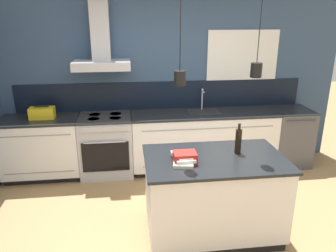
# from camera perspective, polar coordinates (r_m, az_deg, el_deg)

# --- Properties ---
(ground_plane) EXTENTS (16.00, 16.00, 0.00)m
(ground_plane) POSITION_cam_1_polar(r_m,az_deg,el_deg) (3.79, 2.66, -18.79)
(ground_plane) COLOR #A87F51
(ground_plane) RESTS_ON ground
(wall_back) EXTENTS (5.60, 2.08, 2.60)m
(wall_back) POSITION_cam_1_polar(r_m,az_deg,el_deg) (5.07, -1.56, 7.92)
(wall_back) COLOR #354C6B
(wall_back) RESTS_ON ground_plane
(counter_run_left) EXTENTS (1.11, 0.64, 0.91)m
(counter_run_left) POSITION_cam_1_polar(r_m,az_deg,el_deg) (5.17, -21.01, -3.52)
(counter_run_left) COLOR black
(counter_run_left) RESTS_ON ground_plane
(counter_run_sink) EXTENTS (2.22, 0.64, 1.24)m
(counter_run_sink) POSITION_cam_1_polar(r_m,az_deg,el_deg) (5.13, 6.17, -2.45)
(counter_run_sink) COLOR black
(counter_run_sink) RESTS_ON ground_plane
(oven_range) EXTENTS (0.77, 0.66, 0.91)m
(oven_range) POSITION_cam_1_polar(r_m,az_deg,el_deg) (5.01, -10.63, -3.29)
(oven_range) COLOR #B5B5BA
(oven_range) RESTS_ON ground_plane
(dishwasher) EXTENTS (0.60, 0.65, 0.91)m
(dishwasher) POSITION_cam_1_polar(r_m,az_deg,el_deg) (5.61, 20.24, -1.73)
(dishwasher) COLOR #4C4C51
(dishwasher) RESTS_ON ground_plane
(kitchen_island) EXTENTS (1.46, 0.91, 0.91)m
(kitchen_island) POSITION_cam_1_polar(r_m,az_deg,el_deg) (3.65, 7.85, -11.88)
(kitchen_island) COLOR black
(kitchen_island) RESTS_ON ground_plane
(bottle_on_island) EXTENTS (0.07, 0.07, 0.33)m
(bottle_on_island) POSITION_cam_1_polar(r_m,az_deg,el_deg) (3.54, 12.15, -2.53)
(bottle_on_island) COLOR black
(bottle_on_island) RESTS_ON kitchen_island
(book_stack) EXTENTS (0.25, 0.36, 0.07)m
(book_stack) POSITION_cam_1_polar(r_m,az_deg,el_deg) (3.31, 2.68, -5.71)
(book_stack) COLOR beige
(book_stack) RESTS_ON kitchen_island
(red_supply_box) EXTENTS (0.23, 0.18, 0.11)m
(red_supply_box) POSITION_cam_1_polar(r_m,az_deg,el_deg) (3.28, 2.98, -5.50)
(red_supply_box) COLOR red
(red_supply_box) RESTS_ON kitchen_island
(yellow_toolbox) EXTENTS (0.34, 0.18, 0.19)m
(yellow_toolbox) POSITION_cam_1_polar(r_m,az_deg,el_deg) (4.98, -21.08, 2.14)
(yellow_toolbox) COLOR gold
(yellow_toolbox) RESTS_ON counter_run_left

